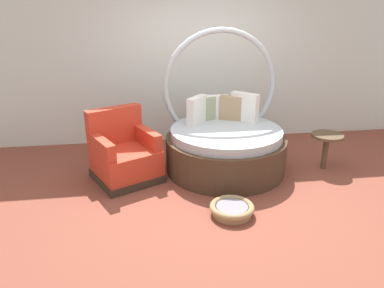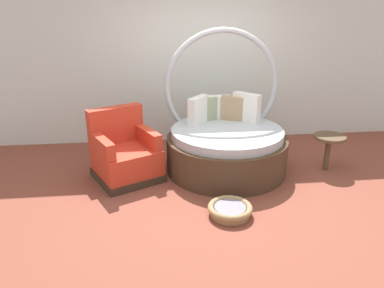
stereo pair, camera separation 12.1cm
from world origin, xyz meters
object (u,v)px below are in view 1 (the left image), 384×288
at_px(pet_basket, 232,209).
at_px(side_table, 327,141).
at_px(round_daybed, 225,141).
at_px(red_armchair, 124,155).

xyz_separation_m(pet_basket, side_table, (1.62, 1.05, 0.35)).
relative_size(round_daybed, side_table, 3.74).
bearing_deg(red_armchair, pet_basket, -42.46).
height_order(red_armchair, side_table, red_armchair).
xyz_separation_m(round_daybed, side_table, (1.43, -0.23, 0.01)).
bearing_deg(side_table, red_armchair, 178.44).
bearing_deg(side_table, round_daybed, 170.84).
distance_m(round_daybed, side_table, 1.45).
distance_m(red_armchair, pet_basket, 1.69).
relative_size(red_armchair, pet_basket, 2.10).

